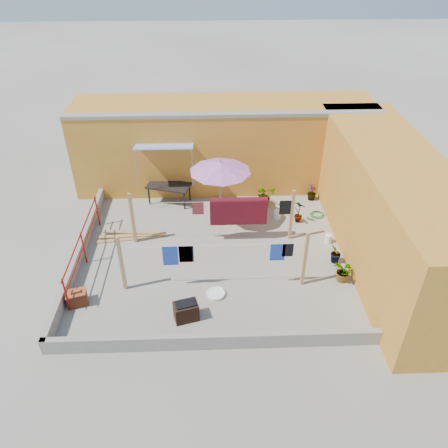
{
  "coord_description": "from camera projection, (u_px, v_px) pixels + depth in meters",
  "views": [
    {
      "loc": [
        -0.06,
        -10.61,
        8.49
      ],
      "look_at": [
        0.34,
        0.3,
        0.96
      ],
      "focal_mm": 35.0,
      "sensor_mm": 36.0,
      "label": 1
    }
  ],
  "objects": [
    {
      "name": "patio_umbrella",
      "position": [
        220.0,
        167.0,
        13.8
      ],
      "size": [
        2.11,
        2.11,
        2.37
      ],
      "color": "gray",
      "rests_on": "ground"
    },
    {
      "name": "plant_back_a",
      "position": [
        265.0,
        196.0,
        15.75
      ],
      "size": [
        0.87,
        0.82,
        0.77
      ],
      "primitive_type": "imported",
      "rotation": [
        0.0,
        0.0,
        0.41
      ],
      "color": "#1C5317",
      "rests_on": "ground"
    },
    {
      "name": "ground",
      "position": [
        213.0,
        255.0,
        13.55
      ],
      "size": [
        80.0,
        80.0,
        0.0
      ],
      "primitive_type": "plane",
      "color": "#9E998E",
      "rests_on": "ground"
    },
    {
      "name": "parapet_left",
      "position": [
        80.0,
        253.0,
        13.3
      ],
      "size": [
        0.16,
        7.3,
        0.44
      ],
      "primitive_type": "cube",
      "color": "gray",
      "rests_on": "ground"
    },
    {
      "name": "clothesline_rig",
      "position": [
        234.0,
        217.0,
        13.41
      ],
      "size": [
        5.09,
        2.35,
        1.8
      ],
      "color": "tan",
      "rests_on": "ground"
    },
    {
      "name": "brick_stack",
      "position": [
        77.0,
        298.0,
        11.71
      ],
      "size": [
        0.63,
        0.53,
        0.47
      ],
      "color": "#A54626",
      "rests_on": "ground"
    },
    {
      "name": "water_jug_b",
      "position": [
        328.0,
        239.0,
        14.01
      ],
      "size": [
        0.21,
        0.21,
        0.33
      ],
      "color": "white",
      "rests_on": "ground"
    },
    {
      "name": "plant_right_c",
      "position": [
        344.0,
        272.0,
        12.39
      ],
      "size": [
        0.72,
        0.76,
        0.67
      ],
      "primitive_type": "imported",
      "rotation": [
        0.0,
        0.0,
        5.12
      ],
      "color": "#1C5317",
      "rests_on": "ground"
    },
    {
      "name": "wall_back",
      "position": [
        224.0,
        144.0,
        16.51
      ],
      "size": [
        11.0,
        3.27,
        3.21
      ],
      "color": "#BD8229",
      "rests_on": "ground"
    },
    {
      "name": "water_jug_a",
      "position": [
        277.0,
        214.0,
        15.14
      ],
      "size": [
        0.24,
        0.24,
        0.38
      ],
      "color": "white",
      "rests_on": "ground"
    },
    {
      "name": "plant_right_a",
      "position": [
        299.0,
        211.0,
        14.83
      ],
      "size": [
        0.54,
        0.53,
        0.86
      ],
      "primitive_type": "imported",
      "rotation": [
        0.0,
        0.0,
        2.42
      ],
      "color": "#1C5317",
      "rests_on": "ground"
    },
    {
      "name": "brazier",
      "position": [
        186.0,
        311.0,
        11.23
      ],
      "size": [
        0.7,
        0.56,
        0.55
      ],
      "color": "black",
      "rests_on": "ground"
    },
    {
      "name": "parapet_front",
      "position": [
        216.0,
        341.0,
        10.48
      ],
      "size": [
        8.3,
        0.16,
        0.44
      ],
      "primitive_type": "cube",
      "color": "gray",
      "rests_on": "ground"
    },
    {
      "name": "red_railing",
      "position": [
        83.0,
        243.0,
        12.86
      ],
      "size": [
        0.05,
        4.2,
        1.1
      ],
      "color": "#9C170F",
      "rests_on": "ground"
    },
    {
      "name": "plant_right_b",
      "position": [
        336.0,
        253.0,
        13.05
      ],
      "size": [
        0.42,
        0.47,
        0.7
      ],
      "primitive_type": "imported",
      "rotation": [
        0.0,
        0.0,
        4.37
      ],
      "color": "#1C5317",
      "rests_on": "ground"
    },
    {
      "name": "outdoor_table",
      "position": [
        169.0,
        187.0,
        15.76
      ],
      "size": [
        1.7,
        1.17,
        0.72
      ],
      "color": "black",
      "rests_on": "ground"
    },
    {
      "name": "white_basin",
      "position": [
        216.0,
        294.0,
        12.07
      ],
      "size": [
        0.53,
        0.53,
        0.09
      ],
      "color": "white",
      "rests_on": "ground"
    },
    {
      "name": "green_hose",
      "position": [
        317.0,
        214.0,
        15.38
      ],
      "size": [
        0.5,
        0.5,
        0.07
      ],
      "color": "#187028",
      "rests_on": "ground"
    },
    {
      "name": "lumber_pile",
      "position": [
        132.0,
        236.0,
        14.28
      ],
      "size": [
        2.26,
        0.62,
        0.14
      ],
      "color": "tan",
      "rests_on": "ground"
    },
    {
      "name": "wall_right",
      "position": [
        390.0,
        208.0,
        12.8
      ],
      "size": [
        2.4,
        9.0,
        3.2
      ],
      "primitive_type": "cube",
      "color": "#BD8229",
      "rests_on": "ground"
    },
    {
      "name": "plant_back_b",
      "position": [
        312.0,
        192.0,
        16.12
      ],
      "size": [
        0.44,
        0.44,
        0.6
      ],
      "primitive_type": "imported",
      "rotation": [
        0.0,
        0.0,
        1.15
      ],
      "color": "#1C5317",
      "rests_on": "ground"
    }
  ]
}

